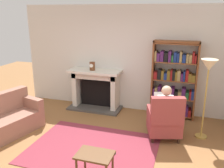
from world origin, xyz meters
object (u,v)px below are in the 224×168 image
object	(u,v)px
bookshelf	(174,81)
side_table	(95,158)
seated_reader	(164,109)
mantel_clock	(92,66)
sofa_floral	(0,122)
floor_lamp	(208,72)
armchair_reading	(165,120)
fireplace	(96,88)

from	to	relation	value
bookshelf	side_table	distance (m)	3.04
seated_reader	mantel_clock	bearing A→B (deg)	-43.78
sofa_floral	bookshelf	bearing A→B (deg)	-42.67
side_table	floor_lamp	xyz separation A→B (m)	(1.62, 1.94, 1.02)
bookshelf	armchair_reading	distance (m)	1.33
mantel_clock	armchair_reading	world-z (taller)	mantel_clock
mantel_clock	bookshelf	size ratio (longest dim) A/B	0.12
bookshelf	side_table	size ratio (longest dim) A/B	3.35
seated_reader	floor_lamp	xyz separation A→B (m)	(0.77, 0.21, 0.77)
side_table	floor_lamp	bearing A→B (deg)	50.16
bookshelf	fireplace	bearing A→B (deg)	-179.01
armchair_reading	floor_lamp	bearing A→B (deg)	-173.46
armchair_reading	side_table	size ratio (longest dim) A/B	1.73
fireplace	bookshelf	distance (m)	2.03
mantel_clock	fireplace	bearing A→B (deg)	61.04
bookshelf	floor_lamp	bearing A→B (deg)	-52.81
armchair_reading	mantel_clock	bearing A→B (deg)	-45.90
fireplace	seated_reader	world-z (taller)	seated_reader
fireplace	mantel_clock	world-z (taller)	mantel_clock
seated_reader	sofa_floral	bearing A→B (deg)	0.19
fireplace	side_table	distance (m)	3.01
mantel_clock	seated_reader	bearing A→B (deg)	-26.46
side_table	fireplace	bearing A→B (deg)	110.90
seated_reader	side_table	world-z (taller)	seated_reader
fireplace	side_table	world-z (taller)	fireplace
armchair_reading	floor_lamp	size ratio (longest dim) A/B	0.59
fireplace	floor_lamp	size ratio (longest dim) A/B	0.85
mantel_clock	sofa_floral	world-z (taller)	mantel_clock
fireplace	armchair_reading	xyz separation A→B (m)	(1.95, -1.19, -0.14)
floor_lamp	seated_reader	bearing A→B (deg)	-164.55
armchair_reading	sofa_floral	bearing A→B (deg)	-1.79
fireplace	floor_lamp	bearing A→B (deg)	-17.92
seated_reader	bookshelf	bearing A→B (deg)	-111.63
armchair_reading	seated_reader	bearing A→B (deg)	-90.00
fireplace	sofa_floral	size ratio (longest dim) A/B	0.77
fireplace	armchair_reading	distance (m)	2.29
bookshelf	mantel_clock	bearing A→B (deg)	-176.25
floor_lamp	armchair_reading	bearing A→B (deg)	-156.15
bookshelf	side_table	bearing A→B (deg)	-108.13
mantel_clock	armchair_reading	bearing A→B (deg)	-28.59
seated_reader	armchair_reading	bearing A→B (deg)	90.00
seated_reader	sofa_floral	distance (m)	3.42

